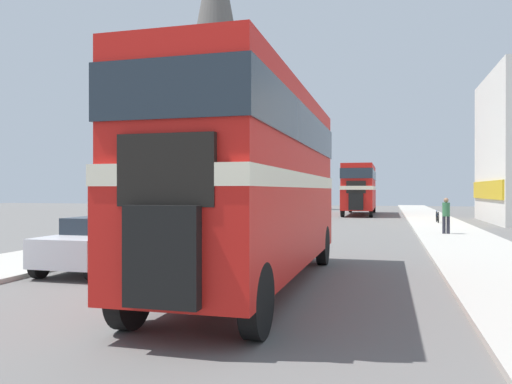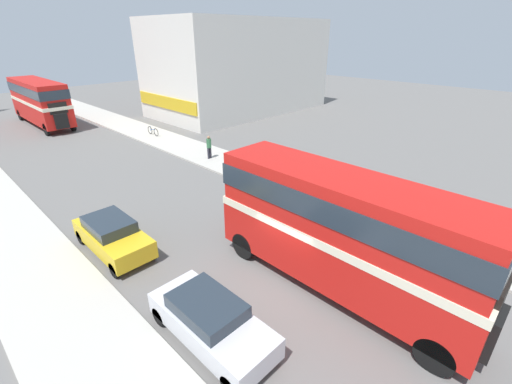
{
  "view_description": "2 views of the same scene",
  "coord_description": "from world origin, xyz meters",
  "px_view_note": "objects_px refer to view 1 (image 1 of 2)",
  "views": [
    {
      "loc": [
        3.7,
        -12.49,
        2.19
      ],
      "look_at": [
        0.8,
        -1.56,
        2.15
      ],
      "focal_mm": 35.0,
      "sensor_mm": 36.0,
      "label": 1
    },
    {
      "loc": [
        -8.41,
        -6.53,
        8.6
      ],
      "look_at": [
        0.8,
        2.49,
        2.57
      ],
      "focal_mm": 24.0,
      "sensor_mm": 36.0,
      "label": 2
    }
  ],
  "objects_px": {
    "bicycle_on_pavement": "(437,217)",
    "church_tower": "(216,63)",
    "double_decker_bus": "(256,171)",
    "bus_distant": "(360,186)",
    "car_parked_near": "(105,242)",
    "pedestrian_walking": "(446,213)",
    "car_parked_mid": "(197,225)"
  },
  "relations": [
    {
      "from": "pedestrian_walking",
      "to": "bus_distant",
      "type": "bearing_deg",
      "value": 104.26
    },
    {
      "from": "car_parked_mid",
      "to": "pedestrian_walking",
      "type": "bearing_deg",
      "value": 31.51
    },
    {
      "from": "bus_distant",
      "to": "church_tower",
      "type": "height_order",
      "value": "church_tower"
    },
    {
      "from": "bicycle_on_pavement",
      "to": "church_tower",
      "type": "xyz_separation_m",
      "value": [
        -22.35,
        20.55,
        16.37
      ]
    },
    {
      "from": "car_parked_mid",
      "to": "bicycle_on_pavement",
      "type": "bearing_deg",
      "value": 54.6
    },
    {
      "from": "car_parked_near",
      "to": "car_parked_mid",
      "type": "xyz_separation_m",
      "value": [
        0.05,
        6.7,
        0.02
      ]
    },
    {
      "from": "church_tower",
      "to": "pedestrian_walking",
      "type": "bearing_deg",
      "value": -53.07
    },
    {
      "from": "double_decker_bus",
      "to": "car_parked_mid",
      "type": "xyz_separation_m",
      "value": [
        -4.64,
        8.09,
        -1.85
      ]
    },
    {
      "from": "pedestrian_walking",
      "to": "car_parked_near",
      "type": "bearing_deg",
      "value": -128.36
    },
    {
      "from": "church_tower",
      "to": "car_parked_near",
      "type": "bearing_deg",
      "value": -74.49
    },
    {
      "from": "car_parked_near",
      "to": "car_parked_mid",
      "type": "distance_m",
      "value": 6.7
    },
    {
      "from": "double_decker_bus",
      "to": "bicycle_on_pavement",
      "type": "bearing_deg",
      "value": 75.49
    },
    {
      "from": "double_decker_bus",
      "to": "bus_distant",
      "type": "distance_m",
      "value": 34.58
    },
    {
      "from": "bus_distant",
      "to": "car_parked_mid",
      "type": "distance_m",
      "value": 27.03
    },
    {
      "from": "bus_distant",
      "to": "car_parked_mid",
      "type": "height_order",
      "value": "bus_distant"
    },
    {
      "from": "double_decker_bus",
      "to": "pedestrian_walking",
      "type": "height_order",
      "value": "double_decker_bus"
    },
    {
      "from": "bus_distant",
      "to": "car_parked_mid",
      "type": "xyz_separation_m",
      "value": [
        -5.07,
        -26.48,
        -1.84
      ]
    },
    {
      "from": "car_parked_near",
      "to": "double_decker_bus",
      "type": "bearing_deg",
      "value": -16.49
    },
    {
      "from": "bus_distant",
      "to": "bicycle_on_pavement",
      "type": "xyz_separation_m",
      "value": [
        5.53,
        -11.57,
        -2.13
      ]
    },
    {
      "from": "double_decker_bus",
      "to": "bicycle_on_pavement",
      "type": "distance_m",
      "value": 23.86
    },
    {
      "from": "bicycle_on_pavement",
      "to": "bus_distant",
      "type": "bearing_deg",
      "value": 115.55
    },
    {
      "from": "pedestrian_walking",
      "to": "bicycle_on_pavement",
      "type": "xyz_separation_m",
      "value": [
        0.39,
        8.66,
        -0.6
      ]
    },
    {
      "from": "church_tower",
      "to": "double_decker_bus",
      "type": "bearing_deg",
      "value": -69.38
    },
    {
      "from": "car_parked_mid",
      "to": "car_parked_near",
      "type": "bearing_deg",
      "value": -90.41
    },
    {
      "from": "bus_distant",
      "to": "church_tower",
      "type": "xyz_separation_m",
      "value": [
        -16.82,
        8.98,
        14.24
      ]
    },
    {
      "from": "car_parked_near",
      "to": "bicycle_on_pavement",
      "type": "relative_size",
      "value": 2.45
    },
    {
      "from": "double_decker_bus",
      "to": "bus_distant",
      "type": "height_order",
      "value": "double_decker_bus"
    },
    {
      "from": "car_parked_near",
      "to": "bicycle_on_pavement",
      "type": "bearing_deg",
      "value": 63.78
    },
    {
      "from": "pedestrian_walking",
      "to": "car_parked_mid",
      "type": "bearing_deg",
      "value": -148.49
    },
    {
      "from": "bicycle_on_pavement",
      "to": "church_tower",
      "type": "height_order",
      "value": "church_tower"
    },
    {
      "from": "car_parked_near",
      "to": "pedestrian_walking",
      "type": "height_order",
      "value": "pedestrian_walking"
    },
    {
      "from": "double_decker_bus",
      "to": "pedestrian_walking",
      "type": "bearing_deg",
      "value": 68.8
    }
  ]
}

